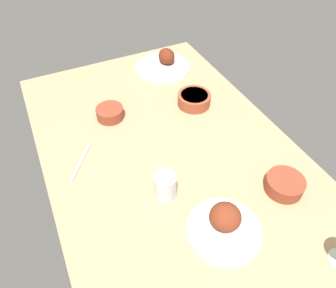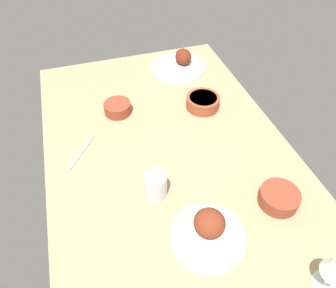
% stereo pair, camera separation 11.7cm
% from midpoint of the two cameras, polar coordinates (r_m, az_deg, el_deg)
% --- Properties ---
extents(dining_table, '(1.40, 0.90, 0.04)m').
position_cam_midpoint_polar(dining_table, '(1.20, -2.79, -1.48)').
color(dining_table, tan).
rests_on(dining_table, ground).
extents(plate_center_main, '(0.23, 0.23, 0.09)m').
position_cam_midpoint_polar(plate_center_main, '(0.96, 6.85, -14.44)').
color(plate_center_main, silver).
rests_on(plate_center_main, dining_table).
extents(plate_far_side, '(0.27, 0.27, 0.09)m').
position_cam_midpoint_polar(plate_far_side, '(1.61, -2.88, 14.23)').
color(plate_far_side, silver).
rests_on(plate_far_side, dining_table).
extents(bowl_soup, '(0.14, 0.14, 0.05)m').
position_cam_midpoint_polar(bowl_soup, '(1.36, 2.30, 8.06)').
color(bowl_soup, brown).
rests_on(bowl_soup, dining_table).
extents(bowl_potatoes, '(0.13, 0.13, 0.05)m').
position_cam_midpoint_polar(bowl_potatoes, '(1.09, 17.57, -7.12)').
color(bowl_potatoes, brown).
rests_on(bowl_potatoes, dining_table).
extents(bowl_cream, '(0.11, 0.11, 0.05)m').
position_cam_midpoint_polar(bowl_cream, '(1.33, -13.00, 5.48)').
color(bowl_cream, brown).
rests_on(bowl_cream, dining_table).
extents(water_tumbler, '(0.07, 0.07, 0.09)m').
position_cam_midpoint_polar(water_tumbler, '(1.01, -3.87, -7.83)').
color(water_tumbler, silver).
rests_on(water_tumbler, dining_table).
extents(fork_loose, '(0.15, 0.11, 0.01)m').
position_cam_midpoint_polar(fork_loose, '(1.19, -18.25, -3.23)').
color(fork_loose, silver).
rests_on(fork_loose, dining_table).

